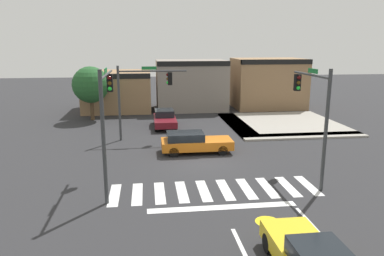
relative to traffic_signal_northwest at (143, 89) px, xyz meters
The scene contains 11 objects.
ground_plane 7.99m from the traffic_signal_northwest, 59.30° to the right, with size 120.00×120.00×0.00m, color #2B2B2D.
crosswalk_near 11.75m from the traffic_signal_northwest, 71.27° to the right, with size 10.44×2.74×0.01m.
bike_detector_marking 15.48m from the traffic_signal_northwest, 69.95° to the right, with size 1.03×1.03×0.01m.
curb_corner_northeast 13.10m from the traffic_signal_northwest, 15.86° to the left, with size 10.00×10.60×0.15m.
storefront_row 14.25m from the traffic_signal_northwest, 65.47° to the left, with size 24.30×6.74×5.54m.
traffic_signal_northwest is the anchor object (origin of this frame).
traffic_signal_southwest 9.73m from the traffic_signal_northwest, 99.93° to the right, with size 0.32×5.33×6.15m.
traffic_signal_southeast 13.07m from the traffic_signal_northwest, 47.03° to the right, with size 0.32×4.27×6.07m.
car_maroon 5.58m from the traffic_signal_northwest, 66.58° to the left, with size 1.89×4.37×1.42m.
car_orange 6.04m from the traffic_signal_northwest, 49.32° to the right, with size 4.76×1.93×1.41m.
roadside_tree 9.42m from the traffic_signal_northwest, 121.68° to the left, with size 3.45×3.45×5.12m.
Camera 1 is at (-3.27, -21.53, 7.26)m, focal length 34.29 mm.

